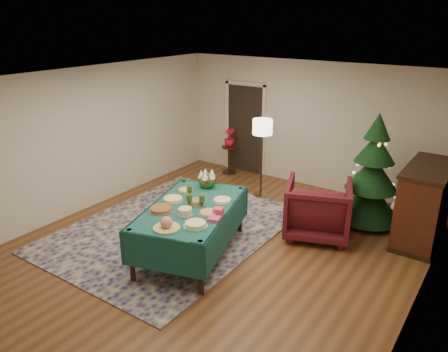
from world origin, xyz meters
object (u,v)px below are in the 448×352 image
Objects in this scene: piano at (424,204)px; armchair at (318,206)px; buffet_table at (191,216)px; floor_lamp at (262,132)px; potted_plant at (229,141)px; gift_box at (219,211)px; side_table at (229,160)px; christmas_tree at (372,176)px.

armchair is at bearing -150.25° from piano.
buffet_table is at bearing 31.29° from armchair.
armchair is 0.66× the size of floor_lamp.
potted_plant is (-2.98, 1.77, 0.24)m from armchair.
gift_box is 1.94m from armchair.
floor_lamp is 1.70m from potted_plant.
gift_box is at bearing -132.31° from piano.
piano is (4.48, -0.91, 0.32)m from side_table.
buffet_table is at bearing -65.02° from side_table.
side_table is 0.32× the size of christmas_tree.
floor_lamp is 0.81× the size of christmas_tree.
armchair is 2.07m from floor_lamp.
potted_plant is 3.64m from christmas_tree.
gift_box is at bearing -117.75° from christmas_tree.
gift_box is at bearing -58.42° from side_table.
potted_plant is at bearing 114.98° from buffet_table.
piano is at bearing 47.69° from gift_box.
gift_box reaches higher than buffet_table.
potted_plant is (-1.35, 0.84, -0.61)m from floor_lamp.
piano is at bearing -11.52° from side_table.
armchair is at bearing 51.58° from buffet_table.
piano is (4.48, -0.91, -0.14)m from potted_plant.
piano is at bearing -1.38° from floor_lamp.
armchair is 2.47× the size of potted_plant.
christmas_tree reaches higher than gift_box.
side_table is at bearing 180.00° from potted_plant.
potted_plant reaches higher than side_table.
potted_plant is at bearing 0.00° from side_table.
floor_lamp is at bearing -178.71° from christmas_tree.
christmas_tree reaches higher than armchair.
buffet_table is 2.76m from floor_lamp.
armchair is 3.47m from potted_plant.
christmas_tree reaches higher than buffet_table.
floor_lamp is (-0.28, 2.64, 0.73)m from buffet_table.
floor_lamp is 1.91m from side_table.
floor_lamp is at bearing 178.62° from piano.
side_table is at bearing 121.58° from gift_box.
piano is (2.85, 2.57, -0.03)m from buffet_table.
side_table is at bearing 148.12° from floor_lamp.
armchair is 0.53× the size of christmas_tree.
potted_plant is at bearing 168.48° from piano.
potted_plant is 4.57m from piano.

